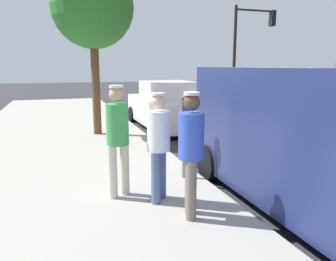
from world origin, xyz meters
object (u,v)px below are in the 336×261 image
at_px(pedestrian_in_blue, 191,147).
at_px(parking_meter_near, 184,122).
at_px(pedestrian_in_green, 118,134).
at_px(pedestrian_in_white, 159,141).
at_px(street_tree, 93,8).
at_px(parked_van, 334,140).
at_px(parked_sedan_behind, 167,107).
at_px(traffic_light_corner, 249,40).

bearing_deg(pedestrian_in_blue, parking_meter_near, -107.72).
xyz_separation_m(pedestrian_in_green, pedestrian_in_blue, (-0.79, 1.01, -0.03)).
xyz_separation_m(parking_meter_near, pedestrian_in_white, (0.74, 0.88, -0.09)).
bearing_deg(street_tree, parked_van, 111.31).
bearing_deg(parking_meter_near, pedestrian_in_white, 49.84).
bearing_deg(parked_sedan_behind, street_tree, 21.52).
bearing_deg(traffic_light_corner, parking_meter_near, 53.39).
height_order(pedestrian_in_white, parked_van, parked_van).
bearing_deg(street_tree, pedestrian_in_blue, 95.09).
bearing_deg(pedestrian_in_blue, parked_van, 168.61).
bearing_deg(pedestrian_in_green, parked_sedan_behind, -114.72).
bearing_deg(parked_van, traffic_light_corner, -116.69).
bearing_deg(traffic_light_corner, street_tree, 33.39).
bearing_deg(parked_sedan_behind, parking_meter_near, 74.78).
distance_m(pedestrian_in_white, street_tree, 6.07).
height_order(pedestrian_in_white, traffic_light_corner, traffic_light_corner).
distance_m(pedestrian_in_green, parked_sedan_behind, 6.69).
relative_size(pedestrian_in_white, street_tree, 0.34).
distance_m(pedestrian_in_blue, street_tree, 6.65).
relative_size(pedestrian_in_green, parked_sedan_behind, 0.40).
height_order(parking_meter_near, street_tree, street_tree).
bearing_deg(parked_van, street_tree, -68.69).
xyz_separation_m(parked_sedan_behind, street_tree, (2.54, 1.00, 3.03)).
height_order(parking_meter_near, parked_sedan_behind, parking_meter_near).
height_order(traffic_light_corner, street_tree, traffic_light_corner).
bearing_deg(traffic_light_corner, parked_sedan_behind, 37.56).
xyz_separation_m(pedestrian_in_white, street_tree, (0.29, -5.43, 2.69)).
bearing_deg(traffic_light_corner, pedestrian_in_blue, 55.46).
distance_m(pedestrian_in_white, pedestrian_in_blue, 0.69).
bearing_deg(pedestrian_in_green, parked_van, 153.10).
height_order(pedestrian_in_blue, parked_sedan_behind, pedestrian_in_blue).
bearing_deg(parked_van, pedestrian_in_blue, -11.39).
distance_m(parking_meter_near, pedestrian_in_green, 1.38).
bearing_deg(parked_van, pedestrian_in_white, -24.91).
bearing_deg(pedestrian_in_blue, pedestrian_in_green, -51.81).
bearing_deg(pedestrian_in_white, pedestrian_in_green, -34.44).
height_order(pedestrian_in_green, parked_sedan_behind, pedestrian_in_green).
xyz_separation_m(pedestrian_in_green, traffic_light_corner, (-8.90, -10.76, 2.36)).
height_order(pedestrian_in_white, pedestrian_in_green, pedestrian_in_green).
relative_size(parking_meter_near, pedestrian_in_white, 0.93).
distance_m(pedestrian_in_blue, traffic_light_corner, 14.49).
distance_m(parking_meter_near, pedestrian_in_blue, 1.59).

